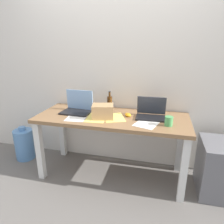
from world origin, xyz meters
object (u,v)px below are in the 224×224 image
object	(u,v)px
beer_bottle	(110,103)
coffee_mug	(169,121)
cardboard_box	(103,111)
filing_cabinet	(219,168)
laptop_left	(77,108)
water_cooler_jug	(24,144)
desk	(112,125)
computer_mouse	(128,115)
laptop_right	(151,113)

from	to	relation	value
beer_bottle	coffee_mug	distance (m)	0.77
cardboard_box	filing_cabinet	xyz separation A→B (m)	(1.25, 0.04, -0.54)
laptop_left	water_cooler_jug	world-z (taller)	laptop_left
desk	computer_mouse	size ratio (longest dim) A/B	16.92
laptop_right	beer_bottle	xyz separation A→B (m)	(-0.50, 0.15, 0.04)
laptop_right	cardboard_box	world-z (taller)	laptop_right
computer_mouse	water_cooler_jug	distance (m)	1.54
laptop_right	desk	bearing A→B (deg)	-171.43
desk	cardboard_box	world-z (taller)	cardboard_box
computer_mouse	cardboard_box	world-z (taller)	cardboard_box
laptop_left	computer_mouse	distance (m)	0.61
desk	laptop_left	distance (m)	0.46
computer_mouse	water_cooler_jug	size ratio (longest dim) A/B	0.21
desk	laptop_right	bearing A→B (deg)	8.57
water_cooler_jug	laptop_left	bearing A→B (deg)	-1.42
cardboard_box	coffee_mug	distance (m)	0.70
coffee_mug	cardboard_box	bearing A→B (deg)	175.84
laptop_right	water_cooler_jug	xyz separation A→B (m)	(-1.68, -0.00, -0.59)
laptop_left	beer_bottle	xyz separation A→B (m)	(0.35, 0.17, 0.04)
desk	cardboard_box	xyz separation A→B (m)	(-0.08, -0.08, 0.18)
water_cooler_jug	filing_cabinet	xyz separation A→B (m)	(2.43, -0.10, 0.07)
cardboard_box	beer_bottle	bearing A→B (deg)	89.78
beer_bottle	laptop_left	bearing A→B (deg)	-154.21
laptop_left	coffee_mug	bearing A→B (deg)	-9.26
laptop_right	cardboard_box	xyz separation A→B (m)	(-0.51, -0.14, 0.03)
beer_bottle	coffee_mug	bearing A→B (deg)	-26.15
water_cooler_jug	beer_bottle	bearing A→B (deg)	7.23
laptop_right	computer_mouse	bearing A→B (deg)	-175.30
beer_bottle	computer_mouse	bearing A→B (deg)	-32.89
laptop_right	water_cooler_jug	world-z (taller)	laptop_right
cardboard_box	computer_mouse	bearing A→B (deg)	25.65
laptop_left	computer_mouse	xyz separation A→B (m)	(0.61, 0.00, -0.04)
coffee_mug	water_cooler_jug	distance (m)	1.97
desk	laptop_left	bearing A→B (deg)	174.81
laptop_left	desk	bearing A→B (deg)	-5.19
computer_mouse	water_cooler_jug	bearing A→B (deg)	148.18
desk	water_cooler_jug	bearing A→B (deg)	177.28
beer_bottle	water_cooler_jug	distance (m)	1.34
laptop_right	beer_bottle	world-z (taller)	beer_bottle
computer_mouse	coffee_mug	xyz separation A→B (m)	(0.44, -0.17, 0.03)
laptop_left	water_cooler_jug	distance (m)	1.02
cardboard_box	filing_cabinet	distance (m)	1.36
desk	beer_bottle	size ratio (longest dim) A/B	7.23
laptop_left	laptop_right	xyz separation A→B (m)	(0.86, 0.02, -0.01)
cardboard_box	coffee_mug	size ratio (longest dim) A/B	2.40
coffee_mug	filing_cabinet	distance (m)	0.76
coffee_mug	filing_cabinet	size ratio (longest dim) A/B	0.17
desk	laptop_left	world-z (taller)	laptop_left
coffee_mug	water_cooler_jug	xyz separation A→B (m)	(-1.87, 0.19, -0.58)
laptop_left	beer_bottle	bearing A→B (deg)	25.79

